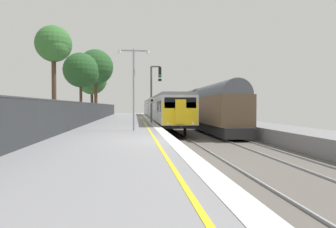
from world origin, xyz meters
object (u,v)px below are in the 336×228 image
(signal_gantry, at_px, (154,87))
(background_tree_centre, at_px, (54,46))
(freight_train_adjacent_track, at_px, (183,107))
(background_tree_right, at_px, (82,72))
(commuter_train_at_platform, at_px, (159,108))
(background_tree_left, at_px, (95,68))
(background_tree_back, at_px, (92,80))
(platform_lamp_mid, at_px, (134,82))
(speed_limit_sign, at_px, (152,107))

(signal_gantry, distance_m, background_tree_centre, 10.02)
(freight_train_adjacent_track, bearing_deg, background_tree_right, -132.28)
(commuter_train_at_platform, bearing_deg, background_tree_left, -172.74)
(background_tree_right, height_order, background_tree_back, background_tree_back)
(platform_lamp_mid, relative_size, background_tree_right, 0.74)
(commuter_train_at_platform, distance_m, signal_gantry, 13.00)
(freight_train_adjacent_track, xyz_separation_m, background_tree_left, (-12.57, -4.70, 5.21))
(freight_train_adjacent_track, xyz_separation_m, signal_gantry, (-5.50, -16.34, 1.95))
(background_tree_left, bearing_deg, signal_gantry, -58.73)
(commuter_train_at_platform, xyz_separation_m, background_tree_centre, (-9.67, -17.76, 5.05))
(signal_gantry, xyz_separation_m, speed_limit_sign, (-0.35, -2.77, -1.89))
(background_tree_left, distance_m, background_tree_centre, 16.71)
(background_tree_right, xyz_separation_m, background_tree_back, (-0.85, 13.60, 0.28))
(freight_train_adjacent_track, height_order, background_tree_right, background_tree_right)
(speed_limit_sign, bearing_deg, background_tree_centre, -163.89)
(freight_train_adjacent_track, distance_m, background_tree_centre, 25.82)
(commuter_train_at_platform, relative_size, background_tree_back, 5.27)
(freight_train_adjacent_track, xyz_separation_m, background_tree_right, (-12.75, -14.02, 3.67))
(freight_train_adjacent_track, relative_size, background_tree_centre, 6.48)
(speed_limit_sign, relative_size, background_tree_back, 0.31)
(background_tree_back, bearing_deg, signal_gantry, -63.03)
(platform_lamp_mid, height_order, background_tree_left, background_tree_left)
(background_tree_centre, bearing_deg, background_tree_right, 82.84)
(speed_limit_sign, distance_m, platform_lamp_mid, 7.87)
(background_tree_left, height_order, background_tree_centre, background_tree_left)
(commuter_train_at_platform, distance_m, background_tree_centre, 20.84)
(speed_limit_sign, relative_size, background_tree_right, 0.34)
(commuter_train_at_platform, relative_size, signal_gantry, 7.41)
(commuter_train_at_platform, height_order, background_tree_back, background_tree_back)
(speed_limit_sign, height_order, background_tree_right, background_tree_right)
(signal_gantry, bearing_deg, platform_lamp_mid, -100.67)
(speed_limit_sign, relative_size, platform_lamp_mid, 0.46)
(background_tree_left, distance_m, background_tree_right, 9.45)
(signal_gantry, distance_m, background_tree_back, 17.98)
(platform_lamp_mid, xyz_separation_m, background_tree_centre, (-6.23, 5.29, 3.22))
(commuter_train_at_platform, distance_m, platform_lamp_mid, 23.37)
(background_tree_back, bearing_deg, background_tree_left, -76.42)
(commuter_train_at_platform, bearing_deg, signal_gantry, -96.68)
(platform_lamp_mid, distance_m, background_tree_right, 13.86)
(platform_lamp_mid, height_order, background_tree_centre, background_tree_centre)
(speed_limit_sign, xyz_separation_m, background_tree_right, (-6.90, 5.09, 3.62))
(background_tree_centre, bearing_deg, commuter_train_at_platform, 61.45)
(freight_train_adjacent_track, relative_size, background_tree_left, 5.60)
(commuter_train_at_platform, relative_size, background_tree_left, 4.47)
(signal_gantry, xyz_separation_m, background_tree_centre, (-8.17, -5.03, 2.89))
(speed_limit_sign, distance_m, background_tree_left, 16.72)
(commuter_train_at_platform, height_order, speed_limit_sign, commuter_train_at_platform)
(commuter_train_at_platform, bearing_deg, background_tree_centre, -118.55)
(freight_train_adjacent_track, relative_size, speed_limit_sign, 21.48)
(signal_gantry, height_order, platform_lamp_mid, signal_gantry)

